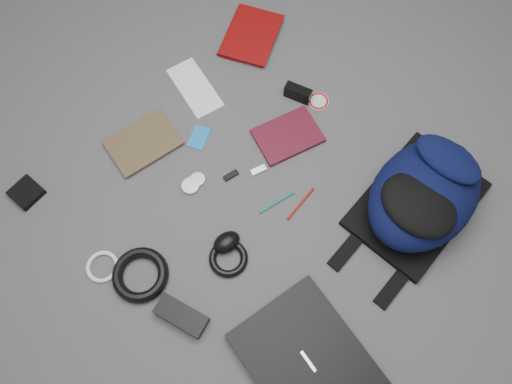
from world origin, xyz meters
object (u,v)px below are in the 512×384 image
Objects in this scene: backpack at (424,194)px; pouch at (26,193)px; textbook_red at (228,29)px; comic_book at (131,125)px; laptop at (308,362)px; compact_camera at (298,93)px; dvd_case at (288,136)px; power_brick at (181,316)px; mouse at (227,242)px.

backpack is 5.21× the size of pouch.
backpack is at bearing -29.94° from textbook_red.
backpack is at bearing 36.75° from pouch.
comic_book is at bearing 77.10° from pouch.
compact_camera reaches higher than laptop.
dvd_case is at bearing 50.48° from comic_book.
textbook_red is 1.59× the size of power_brick.
comic_book is 1.07× the size of dvd_case.
comic_book is 2.41× the size of compact_camera.
comic_book is at bearing -109.82° from textbook_red.
comic_book is 1.47× the size of power_brick.
pouch is (-0.59, -0.26, -0.01)m from mouse.
power_brick is (0.55, -0.86, 0.01)m from textbook_red.
compact_camera is 0.61× the size of power_brick.
mouse is (-0.38, -0.46, -0.07)m from backpack.
backpack is 5.25× the size of mouse.
pouch reaches higher than dvd_case.
mouse reaches higher than comic_book.
backpack is 4.92× the size of compact_camera.
backpack is 2.18× the size of dvd_case.
backpack reaches higher than comic_book.
laptop is 1.70× the size of comic_book.
compact_camera is 1.06× the size of pouch.
laptop and power_brick have the same top height.
pouch is at bearing -139.14° from mouse.
compact_camera reaches higher than pouch.
power_brick is at bearing -77.55° from textbook_red.
power_brick is at bearing -90.32° from compact_camera.
compact_camera is 1.07× the size of mouse.
mouse is at bearing -126.47° from backpack.
compact_camera is 0.81m from power_brick.
mouse is at bearing -54.53° from dvd_case.
backpack reaches higher than pouch.
compact_camera is at bearing 139.35° from dvd_case.
power_brick is (0.18, -0.79, -0.01)m from compact_camera.
laptop is 0.37m from power_brick.
dvd_case is 0.16m from compact_camera.
textbook_red is 1.08× the size of comic_book.
mouse is (0.51, -0.62, 0.01)m from textbook_red.
mouse is (-0.39, 0.12, 0.00)m from laptop.
mouse is (0.08, -0.41, 0.01)m from dvd_case.
textbook_red is 0.80m from mouse.
power_brick reaches higher than pouch.
dvd_case is at bearing -170.41° from backpack.
power_brick is (0.54, -0.36, 0.01)m from comic_book.
laptop is at bearing -24.07° from dvd_case.
compact_camera is (0.36, 0.44, 0.02)m from comic_book.
comic_book is 0.39m from pouch.
laptop reaches higher than textbook_red.
backpack is at bearing 107.25° from laptop.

